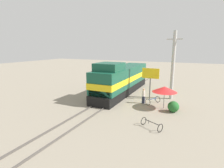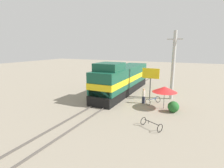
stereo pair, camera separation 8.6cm
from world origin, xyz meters
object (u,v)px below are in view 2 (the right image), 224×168
Objects in this scene: vendor_umbrella at (165,89)px; person_bystander at (144,95)px; bicycle_spare at (151,124)px; locomotive at (122,79)px; bicycle at (153,101)px; billboard_sign at (151,76)px; utility_pole at (173,65)px.

person_bystander is at bearing 161.68° from vendor_umbrella.
person_bystander reaches higher than bicycle_spare.
locomotive is 7.40m from vendor_umbrella.
person_bystander is (3.93, -3.10, -1.02)m from locomotive.
person_bystander is at bearing 48.25° from bicycle.
billboard_sign reaches higher than bicycle_spare.
billboard_sign is at bearing -139.33° from bicycle_spare.
vendor_umbrella is 1.39× the size of bicycle_spare.
utility_pole is 4.53m from vendor_umbrella.
bicycle is at bearing -28.98° from locomotive.
locomotive reaches higher than person_bystander.
billboard_sign is at bearing 83.65° from person_bystander.
bicycle is (1.00, 0.37, -0.58)m from person_bystander.
vendor_umbrella is 0.66× the size of billboard_sign.
bicycle_spare is (2.25, -5.87, -0.61)m from person_bystander.
locomotive reaches higher than vendor_umbrella.
vendor_umbrella is at bearing -18.32° from person_bystander.
locomotive is at bearing -119.03° from bicycle_spare.
vendor_umbrella reaches higher than bicycle_spare.
utility_pole is at bearing 51.31° from person_bystander.
locomotive reaches higher than bicycle_spare.
billboard_sign reaches higher than person_bystander.
billboard_sign is at bearing -13.94° from locomotive.
utility_pole is 3.26× the size of vendor_umbrella.
bicycle is at bearing -142.26° from bicycle_spare.
bicycle reaches higher than bicycle_spare.
bicycle_spare is (2.02, -7.93, -2.56)m from billboard_sign.
locomotive is 4.38m from billboard_sign.
bicycle_spare is (-0.35, -9.11, -3.80)m from utility_pole.
billboard_sign is at bearing 126.79° from vendor_umbrella.
bicycle_spare is (6.17, -8.97, -1.63)m from locomotive.
bicycle is 1.05× the size of bicycle_spare.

